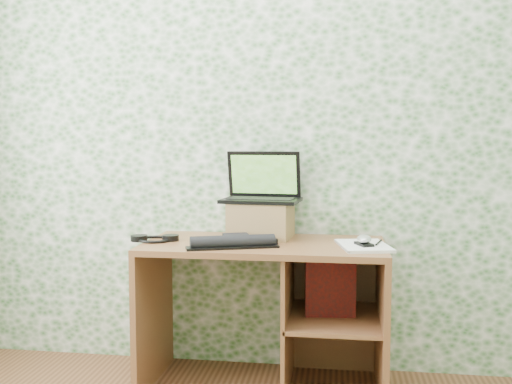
% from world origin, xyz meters
% --- Properties ---
extents(wall_back, '(3.50, 0.00, 3.50)m').
position_xyz_m(wall_back, '(0.00, 1.75, 1.30)').
color(wall_back, white).
rests_on(wall_back, ground).
extents(desk, '(1.20, 0.60, 0.75)m').
position_xyz_m(desk, '(0.08, 1.47, 0.48)').
color(desk, brown).
rests_on(desk, floor).
extents(riser, '(0.34, 0.29, 0.19)m').
position_xyz_m(riser, '(-0.04, 1.58, 0.84)').
color(riser, olive).
rests_on(riser, desk).
extents(laptop, '(0.42, 0.32, 0.27)m').
position_xyz_m(laptop, '(-0.04, 1.63, 1.00)').
color(laptop, black).
rests_on(laptop, riser).
extents(keyboard, '(0.44, 0.35, 0.06)m').
position_xyz_m(keyboard, '(-0.13, 1.33, 0.77)').
color(keyboard, black).
rests_on(keyboard, desk).
extents(headphones, '(0.24, 0.21, 0.03)m').
position_xyz_m(headphones, '(-0.56, 1.41, 0.76)').
color(headphones, black).
rests_on(headphones, desk).
extents(notepad, '(0.28, 0.35, 0.01)m').
position_xyz_m(notepad, '(0.49, 1.38, 0.76)').
color(notepad, white).
rests_on(notepad, desk).
extents(mouse, '(0.11, 0.13, 0.04)m').
position_xyz_m(mouse, '(0.49, 1.35, 0.78)').
color(mouse, silver).
rests_on(mouse, notepad).
extents(pen, '(0.04, 0.14, 0.01)m').
position_xyz_m(pen, '(0.56, 1.42, 0.77)').
color(pen, black).
rests_on(pen, notepad).
extents(red_box, '(0.25, 0.10, 0.30)m').
position_xyz_m(red_box, '(0.33, 1.44, 0.54)').
color(red_box, maroon).
rests_on(red_box, desk).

